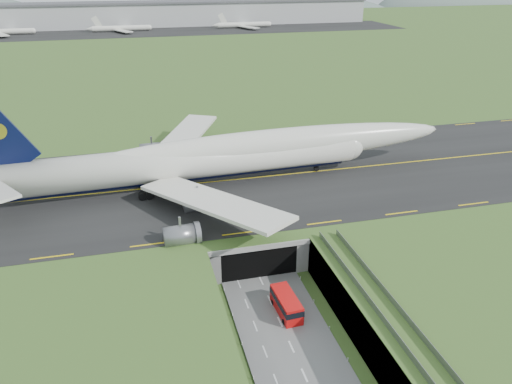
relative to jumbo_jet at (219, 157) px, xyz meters
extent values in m
plane|color=#446327|center=(1.64, -32.22, -11.41)|extent=(900.00, 900.00, 0.00)
cube|color=gray|center=(1.64, -32.22, -8.41)|extent=(800.00, 800.00, 6.00)
cube|color=slate|center=(1.64, -39.72, -11.31)|extent=(12.00, 75.00, 0.20)
cube|color=black|center=(1.64, 0.78, -5.32)|extent=(800.00, 44.00, 0.18)
cube|color=gray|center=(1.64, -13.22, -5.91)|extent=(16.00, 22.00, 1.00)
cube|color=gray|center=(-5.36, -13.22, -8.41)|extent=(2.00, 22.00, 6.00)
cube|color=gray|center=(8.64, -13.22, -8.41)|extent=(2.00, 22.00, 6.00)
cube|color=black|center=(1.64, -18.22, -8.91)|extent=(12.00, 12.00, 5.00)
cube|color=#A8A8A3|center=(1.64, -24.27, -5.81)|extent=(17.00, 0.50, 0.80)
cube|color=#A8A8A3|center=(12.64, -50.72, -5.61)|extent=(3.00, 53.00, 0.50)
cube|color=gray|center=(11.24, -50.72, -4.86)|extent=(0.06, 53.00, 1.00)
cube|color=gray|center=(14.04, -50.72, -4.86)|extent=(0.06, 53.00, 1.00)
cylinder|color=#A8A8A3|center=(12.64, -48.22, -8.61)|extent=(0.90, 0.90, 5.60)
cylinder|color=#A8A8A3|center=(12.64, -36.22, -8.61)|extent=(0.90, 0.90, 5.60)
cylinder|color=silver|center=(-6.67, -0.30, -0.28)|extent=(67.48, 9.32, 6.33)
sphere|color=silver|center=(26.93, 1.20, -0.28)|extent=(6.47, 6.47, 6.20)
ellipsoid|color=silver|center=(11.47, 0.51, 1.14)|extent=(72.21, 9.03, 6.65)
ellipsoid|color=black|center=(25.94, 1.16, 0.51)|extent=(4.55, 2.96, 2.22)
cylinder|color=black|center=(-6.67, -0.30, -2.75)|extent=(63.96, 5.51, 2.66)
cube|color=silver|center=(-5.40, 15.60, -1.27)|extent=(19.81, 29.50, 2.66)
cube|color=silver|center=(-37.64, 5.75, 1.20)|extent=(8.70, 11.75, 1.01)
cube|color=silver|center=(-3.99, -16.02, -1.27)|extent=(21.79, 28.71, 2.66)
cylinder|color=slate|center=(-6.37, 9.12, -4.34)|extent=(5.28, 3.49, 3.26)
cylinder|color=slate|center=(-11.50, 19.29, -4.34)|extent=(5.28, 3.49, 3.26)
cylinder|color=slate|center=(-5.53, -9.65, -4.34)|extent=(5.28, 3.49, 3.26)
cylinder|color=slate|center=(-9.74, -20.24, -4.34)|extent=(5.28, 3.49, 3.26)
cylinder|color=black|center=(20.21, 0.90, -4.68)|extent=(1.11, 0.54, 1.09)
cube|color=black|center=(-11.12, -0.50, -4.54)|extent=(6.24, 7.18, 1.38)
cube|color=red|center=(3.10, -33.37, -9.86)|extent=(2.91, 6.88, 2.70)
cube|color=black|center=(3.10, -33.37, -9.32)|extent=(2.97, 6.98, 0.90)
cube|color=black|center=(3.10, -33.37, -10.98)|extent=(2.71, 6.42, 0.45)
cylinder|color=black|center=(2.07, -35.68, -10.91)|extent=(0.36, 0.83, 0.81)
cylinder|color=black|center=(1.80, -31.19, -10.91)|extent=(0.36, 0.83, 0.81)
cylinder|color=black|center=(4.40, -35.54, -10.91)|extent=(0.36, 0.83, 0.81)
cylinder|color=black|center=(4.14, -31.06, -10.91)|extent=(0.36, 0.83, 0.81)
cube|color=#B2B2B2|center=(1.64, 267.78, 2.09)|extent=(300.00, 22.00, 15.00)
cube|color=#4C4C51|center=(1.64, 267.78, 9.59)|extent=(302.00, 24.00, 1.20)
cube|color=black|center=(1.64, 237.78, -5.27)|extent=(320.00, 50.00, 0.08)
cylinder|color=silver|center=(-83.30, 242.78, -3.23)|extent=(34.00, 3.20, 3.20)
cylinder|color=silver|center=(-15.90, 242.78, -3.23)|extent=(34.00, 3.20, 3.20)
cylinder|color=silver|center=(61.30, 242.78, -3.23)|extent=(34.00, 3.20, 3.20)
ellipsoid|color=#566761|center=(121.64, 397.78, -15.41)|extent=(260.00, 91.00, 44.00)
ellipsoid|color=#566761|center=(321.64, 397.78, -15.41)|extent=(180.00, 63.00, 60.00)
camera|label=1|loc=(-15.01, -87.03, 33.40)|focal=35.00mm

